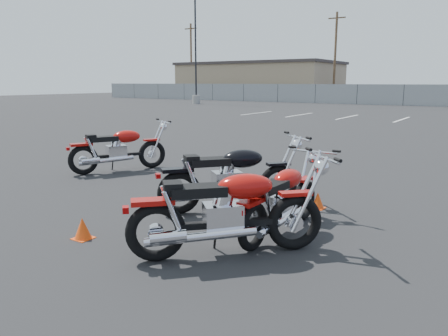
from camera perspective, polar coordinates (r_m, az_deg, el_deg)
The scene contains 12 objects.
ground at distance 6.84m, azimuth -4.19°, elevation -5.99°, with size 120.00×120.00×0.00m, color black.
motorcycle_front_red at distance 10.20m, azimuth -13.63°, elevation 2.44°, with size 1.48×2.24×1.14m.
motorcycle_second_black at distance 6.90m, azimuth 0.79°, elevation -1.18°, with size 1.90×2.14×1.18m.
motorcycle_third_red at distance 5.08m, azimuth 0.40°, elevation -5.67°, with size 2.03×2.06×1.19m.
motorcycle_rear_red at distance 5.87m, azimuth 7.55°, elevation -4.12°, with size 0.83×2.14×1.05m.
training_cone_near at distance 7.24m, azimuth 12.15°, elevation -4.16°, with size 0.22×0.22×0.26m.
training_cone_extra at distance 6.03m, azimuth -17.98°, elevation -7.51°, with size 0.24×0.24×0.28m.
light_pole_west at distance 41.01m, azimuth -3.70°, elevation 12.42°, with size 0.80×0.70×10.95m.
tan_building_west at distance 53.86m, azimuth 4.63°, elevation 11.32°, with size 18.40×10.40×4.30m.
utility_pole_a at distance 55.80m, azimuth -4.31°, elevation 13.91°, with size 1.80×0.24×9.00m.
utility_pole_b at distance 47.99m, azimuth 14.31°, elevation 14.05°, with size 1.80×0.24×9.00m.
parking_line_stripes at distance 26.07m, azimuth 18.98°, elevation 6.17°, with size 15.12×4.00×0.01m.
Camera 1 is at (4.00, -5.16, 2.02)m, focal length 35.00 mm.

